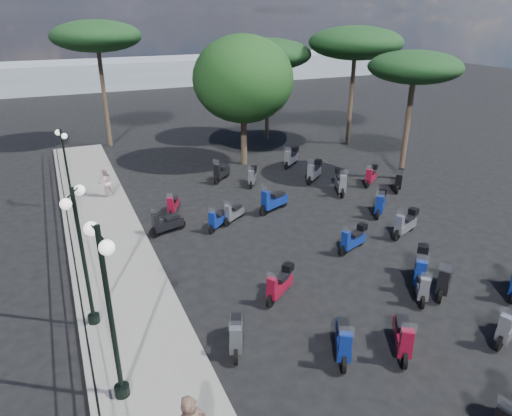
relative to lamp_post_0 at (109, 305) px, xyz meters
name	(u,v)px	position (x,y,z in m)	size (l,w,h in m)	color
ground	(291,247)	(7.24, 5.08, -2.69)	(120.00, 120.00, 0.00)	black
sidewalk	(108,245)	(0.74, 8.08, -2.61)	(3.00, 30.00, 0.15)	slate
railing	(70,234)	(-0.56, 7.88, -1.79)	(0.04, 26.04, 1.10)	black
lamp_post_0	(109,305)	(0.00, 0.00, 0.00)	(0.50, 1.29, 4.45)	black
lamp_post_1	(82,250)	(-0.31, 3.14, -0.14)	(0.69, 1.15, 4.21)	black
lamp_post_2	(66,163)	(-0.24, 12.62, -0.48)	(0.48, 1.03, 3.60)	black
pedestrian_far	(105,182)	(1.37, 13.15, -1.80)	(0.72, 0.56, 1.47)	beige
scooter_1	(343,341)	(5.61, -0.86, -2.19)	(1.05, 1.59, 1.42)	black
scooter_2	(236,334)	(3.12, 0.56, -2.22)	(0.84, 1.60, 1.34)	black
scooter_3	(233,213)	(6.04, 8.15, -2.28)	(1.27, 0.94, 1.18)	black
scooter_4	(166,224)	(3.10, 8.20, -2.23)	(1.63, 0.69, 1.32)	black
scooter_5	(173,205)	(3.88, 10.11, -2.27)	(0.83, 1.37, 1.19)	black
scooter_7	(280,285)	(5.29, 2.23, -2.21)	(1.37, 1.05, 1.26)	black
scooter_8	(218,220)	(5.18, 7.79, -2.28)	(1.17, 1.04, 1.18)	black
scooter_9	(221,172)	(7.36, 13.30, -2.21)	(1.31, 1.29, 1.38)	black
scooter_10	(403,337)	(7.14, -1.39, -2.20)	(1.11, 1.53, 1.42)	black
scooter_11	(422,286)	(9.40, 0.35, -2.24)	(1.07, 1.35, 1.29)	black
scooter_12	(420,269)	(9.97, 1.05, -2.13)	(1.44, 1.45, 1.49)	black
scooter_13	(353,240)	(9.26, 3.87, -2.22)	(1.51, 0.76, 1.25)	black
scooter_14	(273,201)	(8.11, 8.44, -2.18)	(1.75, 0.92, 1.47)	black
scooter_15	(253,177)	(8.66, 12.04, -2.24)	(0.93, 1.32, 1.18)	black
scooter_16	(509,326)	(10.15, -2.21, -2.22)	(1.63, 0.84, 1.36)	black
scooter_17	(444,280)	(10.26, 0.28, -2.19)	(1.48, 1.20, 1.43)	black
scooter_18	(380,203)	(12.41, 6.24, -2.17)	(1.35, 1.33, 1.38)	black
scooter_19	(341,183)	(12.25, 9.20, -2.15)	(0.97, 1.69, 1.44)	black
scooter_20	(291,158)	(12.00, 13.98, -2.18)	(1.40, 1.20, 1.34)	black
scooter_23	(405,224)	(11.97, 4.09, -2.18)	(1.61, 0.85, 1.34)	black
scooter_24	(399,181)	(15.21, 8.32, -2.21)	(1.23, 1.26, 1.28)	black
scooter_25	(371,176)	(14.40, 9.53, -2.22)	(1.33, 1.10, 1.25)	black
scooter_26	(314,172)	(11.92, 11.22, -2.18)	(1.42, 1.21, 1.36)	black
broadleaf_tree	(243,79)	(9.68, 15.63, 2.25)	(5.72, 5.72, 7.38)	#38281E
pine_0	(268,54)	(13.38, 20.23, 3.11)	(5.89, 5.89, 6.85)	#38281E
pine_1	(356,43)	(17.93, 16.77, 3.90)	(6.01, 6.01, 7.66)	#38281E
pine_2	(96,37)	(2.86, 23.01, 4.32)	(5.57, 5.57, 8.01)	#38281E
pine_3	(415,68)	(16.50, 9.66, 3.18)	(4.67, 4.67, 6.72)	#38281E
distant_hills	(115,74)	(7.24, 50.08, -1.19)	(70.00, 8.00, 3.00)	gray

